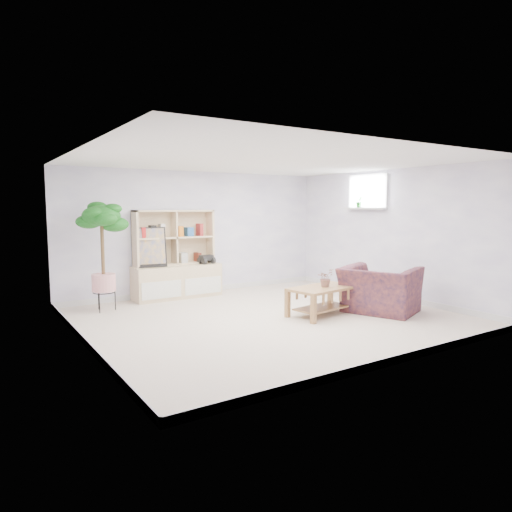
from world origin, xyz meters
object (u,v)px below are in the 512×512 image
storage_unit (177,254)px  floor_tree (103,257)px  coffee_table (322,301)px  armchair (380,287)px

storage_unit → floor_tree: size_ratio=0.92×
storage_unit → coffee_table: storage_unit is taller
floor_tree → armchair: floor_tree is taller
storage_unit → armchair: storage_unit is taller
coffee_table → floor_tree: floor_tree is taller
floor_tree → coffee_table: bearing=-37.6°
floor_tree → armchair: bearing=-34.2°
storage_unit → floor_tree: floor_tree is taller
floor_tree → armchair: (3.74, -2.53, -0.48)m
storage_unit → armchair: size_ratio=1.44×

